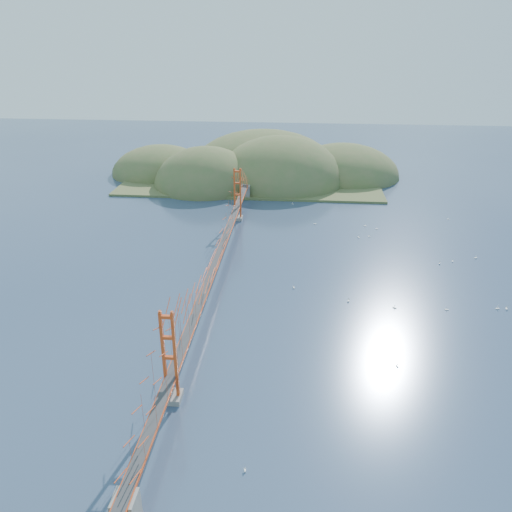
# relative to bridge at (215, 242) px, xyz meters

# --- Properties ---
(ground) EXTENTS (320.00, 320.00, 0.00)m
(ground) POSITION_rel_bridge_xyz_m (0.00, -0.18, -7.01)
(ground) COLOR navy
(ground) RESTS_ON ground
(bridge) EXTENTS (2.20, 94.40, 12.00)m
(bridge) POSITION_rel_bridge_xyz_m (0.00, 0.00, 0.00)
(bridge) COLOR gray
(bridge) RESTS_ON ground
(far_headlands) EXTENTS (84.00, 58.00, 25.00)m
(far_headlands) POSITION_rel_bridge_xyz_m (2.21, 68.33, -7.01)
(far_headlands) COLOR brown
(far_headlands) RESTS_ON ground
(sailboat_14) EXTENTS (0.53, 0.57, 0.65)m
(sailboat_14) POSITION_rel_bridge_xyz_m (21.82, -5.31, -6.86)
(sailboat_14) COLOR white
(sailboat_14) RESTS_ON ground
(sailboat_15) EXTENTS (0.61, 0.61, 0.68)m
(sailboat_15) POSITION_rel_bridge_xyz_m (25.90, 21.51, -6.86)
(sailboat_15) COLOR white
(sailboat_15) RESTS_ON ground
(sailboat_13) EXTENTS (0.63, 0.63, 0.69)m
(sailboat_13) POSITION_rel_bridge_xyz_m (44.19, -5.68, -6.86)
(sailboat_13) COLOR white
(sailboat_13) RESTS_ON ground
(sailboat_10) EXTENTS (0.43, 0.51, 0.60)m
(sailboat_10) POSITION_rel_bridge_xyz_m (9.34, -39.54, -6.87)
(sailboat_10) COLOR white
(sailboat_10) RESTS_ON ground
(sailboat_0) EXTENTS (0.55, 0.58, 0.65)m
(sailboat_0) POSITION_rel_bridge_xyz_m (13.19, -1.67, -6.86)
(sailboat_0) COLOR white
(sailboat_0) RESTS_ON ground
(sailboat_12) EXTENTS (0.52, 0.52, 0.56)m
(sailboat_12) POSITION_rel_bridge_xyz_m (11.94, 41.82, -6.87)
(sailboat_12) COLOR white
(sailboat_12) RESTS_ON ground
(sailboat_8) EXTENTS (0.53, 0.43, 0.62)m
(sailboat_8) POSITION_rel_bridge_xyz_m (30.20, 26.53, -6.87)
(sailboat_8) COLOR white
(sailboat_8) RESTS_ON ground
(sailboat_7) EXTENTS (0.57, 0.57, 0.64)m
(sailboat_7) POSITION_rel_bridge_xyz_m (27.91, 28.15, -6.86)
(sailboat_7) COLOR white
(sailboat_7) RESTS_ON ground
(sailboat_1) EXTENTS (0.66, 0.66, 0.71)m
(sailboat_1) POSITION_rel_bridge_xyz_m (28.64, -6.86, -6.85)
(sailboat_1) COLOR white
(sailboat_1) RESTS_ON ground
(sailboat_17) EXTENTS (0.53, 0.48, 0.60)m
(sailboat_17) POSITION_rel_bridge_xyz_m (46.92, 34.16, -6.87)
(sailboat_17) COLOR white
(sailboat_17) RESTS_ON ground
(sailboat_2) EXTENTS (0.56, 0.45, 0.66)m
(sailboat_2) POSITION_rel_bridge_xyz_m (36.41, -6.69, -6.86)
(sailboat_2) COLOR white
(sailboat_2) RESTS_ON ground
(sailboat_4) EXTENTS (0.57, 0.57, 0.65)m
(sailboat_4) POSITION_rel_bridge_xyz_m (39.33, 10.04, -6.86)
(sailboat_4) COLOR white
(sailboat_4) RESTS_ON ground
(sailboat_3) EXTENTS (0.57, 0.47, 0.67)m
(sailboat_3) POSITION_rel_bridge_xyz_m (17.15, 28.40, -6.86)
(sailboat_3) COLOR white
(sailboat_3) RESTS_ON ground
(sailboat_16) EXTENTS (0.55, 0.55, 0.58)m
(sailboat_16) POSITION_rel_bridge_xyz_m (28.15, 22.14, -6.87)
(sailboat_16) COLOR white
(sailboat_16) RESTS_ON ground
(sailboat_5) EXTENTS (0.55, 0.60, 0.68)m
(sailboat_5) POSITION_rel_bridge_xyz_m (45.55, -5.57, -6.86)
(sailboat_5) COLOR white
(sailboat_5) RESTS_ON ground
(sailboat_6) EXTENTS (0.53, 0.53, 0.57)m
(sailboat_6) POSITION_rel_bridge_xyz_m (26.61, -21.61, -6.87)
(sailboat_6) COLOR white
(sailboat_6) RESTS_ON ground
(sailboat_9) EXTENTS (0.63, 0.63, 0.66)m
(sailboat_9) POSITION_rel_bridge_xyz_m (46.63, 13.20, -6.86)
(sailboat_9) COLOR white
(sailboat_9) RESTS_ON ground
(sailboat_extra_0) EXTENTS (0.47, 0.53, 0.61)m
(sailboat_extra_0) POSITION_rel_bridge_xyz_m (41.95, 11.23, -6.87)
(sailboat_extra_0) COLOR white
(sailboat_extra_0) RESTS_ON ground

